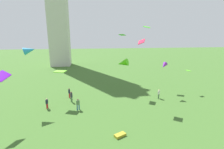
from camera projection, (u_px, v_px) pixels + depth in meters
The scene contains 15 objects.
person_0 at pixel (47, 103), 23.43m from camera, with size 0.27×0.48×1.56m.
person_1 at pixel (159, 93), 27.20m from camera, with size 0.43×0.47×1.57m.
person_2 at pixel (69, 92), 27.47m from camera, with size 0.36×0.50×1.65m.
person_3 at pixel (71, 96), 25.68m from camera, with size 0.41×0.51×1.71m.
person_4 at pixel (78, 104), 23.02m from camera, with size 0.47×0.48×1.64m.
kite_flying_0 at pixel (147, 27), 32.32m from camera, with size 1.56×1.40×0.47m.
kite_flying_1 at pixel (188, 71), 29.46m from camera, with size 0.88×0.68×0.24m.
kite_flying_2 at pixel (2, 76), 17.89m from camera, with size 1.45×1.68×1.01m.
kite_flying_3 at pixel (122, 35), 28.73m from camera, with size 1.47×1.61×0.25m.
kite_flying_4 at pixel (60, 71), 24.00m from camera, with size 1.94×1.65×0.18m.
kite_flying_5 at pixel (141, 42), 23.56m from camera, with size 1.24×1.58×0.81m.
kite_flying_6 at pixel (29, 50), 22.29m from camera, with size 1.85×1.45×1.31m.
kite_flying_7 at pixel (164, 66), 27.75m from camera, with size 1.50×1.39×1.21m.
kite_flying_8 at pixel (123, 63), 32.28m from camera, with size 2.75×2.44×1.95m.
kite_bundle_1 at pixel (120, 135), 17.17m from camera, with size 1.22×0.61×0.27m, color #9D9122.
Camera 1 is at (-5.76, -6.71, 10.29)m, focal length 26.53 mm.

